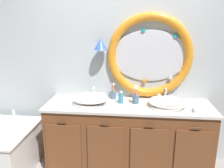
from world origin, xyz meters
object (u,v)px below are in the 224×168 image
at_px(soap_dispenser, 121,98).
at_px(folded_hand_towel, 200,110).
at_px(sink_basin_right, 168,102).
at_px(toothbrush_holder_left, 113,94).
at_px(sink_basin_left, 91,98).
at_px(toothbrush_holder_right, 136,99).

bearing_deg(soap_dispenser, folded_hand_towel, -13.32).
height_order(sink_basin_right, folded_hand_towel, sink_basin_right).
bearing_deg(toothbrush_holder_left, soap_dispenser, -55.28).
height_order(soap_dispenser, folded_hand_towel, soap_dispenser).
bearing_deg(folded_hand_towel, sink_basin_left, 173.20).
bearing_deg(sink_basin_left, soap_dispenser, 9.39).
height_order(sink_basin_right, soap_dispenser, soap_dispenser).
bearing_deg(toothbrush_holder_right, folded_hand_towel, -17.30).
relative_size(sink_basin_right, toothbrush_holder_left, 2.08).
distance_m(toothbrush_holder_right, soap_dispenser, 0.18).
relative_size(sink_basin_right, toothbrush_holder_right, 2.02).
distance_m(sink_basin_left, toothbrush_holder_right, 0.55).
bearing_deg(toothbrush_holder_left, toothbrush_holder_right, -27.17).
height_order(sink_basin_left, folded_hand_towel, sink_basin_left).
relative_size(soap_dispenser, folded_hand_towel, 1.04).
bearing_deg(folded_hand_towel, soap_dispenser, 166.68).
relative_size(sink_basin_right, folded_hand_towel, 2.99).
relative_size(toothbrush_holder_left, soap_dispenser, 1.39).
relative_size(sink_basin_right, soap_dispenser, 2.89).
distance_m(soap_dispenser, folded_hand_towel, 0.91).
bearing_deg(sink_basin_right, toothbrush_holder_left, 161.71).
relative_size(toothbrush_holder_left, folded_hand_towel, 1.43).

